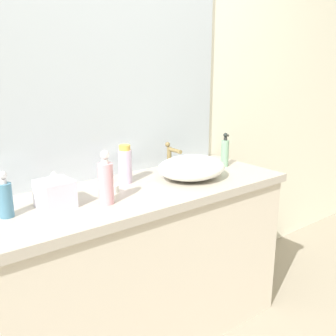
% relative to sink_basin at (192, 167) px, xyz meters
% --- Properties ---
extents(bathroom_wall_rear, '(6.00, 0.06, 2.60)m').
position_rel_sink_basin_xyz_m(bathroom_wall_rear, '(-0.40, 0.35, 0.40)').
color(bathroom_wall_rear, silver).
rests_on(bathroom_wall_rear, ground).
extents(vanity_counter, '(1.55, 0.57, 0.84)m').
position_rel_sink_basin_xyz_m(vanity_counter, '(-0.30, 0.03, -0.48)').
color(vanity_counter, beige).
rests_on(vanity_counter, ground).
extents(wall_mirror_panel, '(1.43, 0.01, 1.11)m').
position_rel_sink_basin_xyz_m(wall_mirror_panel, '(-0.30, 0.31, 0.49)').
color(wall_mirror_panel, '#B2BCC6').
rests_on(wall_mirror_panel, vanity_counter).
extents(sink_basin, '(0.37, 0.32, 0.12)m').
position_rel_sink_basin_xyz_m(sink_basin, '(0.00, 0.00, 0.00)').
color(sink_basin, white).
rests_on(sink_basin, vanity_counter).
extents(faucet, '(0.03, 0.13, 0.16)m').
position_rel_sink_basin_xyz_m(faucet, '(0.00, 0.18, 0.04)').
color(faucet, olive).
rests_on(faucet, vanity_counter).
extents(soap_dispenser, '(0.06, 0.06, 0.19)m').
position_rel_sink_basin_xyz_m(soap_dispenser, '(-0.92, 0.05, 0.02)').
color(soap_dispenser, teal).
rests_on(soap_dispenser, vanity_counter).
extents(lotion_bottle, '(0.07, 0.07, 0.23)m').
position_rel_sink_basin_xyz_m(lotion_bottle, '(-0.54, -0.06, 0.04)').
color(lotion_bottle, '#D797A3').
rests_on(lotion_bottle, vanity_counter).
extents(perfume_bottle, '(0.07, 0.07, 0.19)m').
position_rel_sink_basin_xyz_m(perfume_bottle, '(-0.31, 0.15, 0.03)').
color(perfume_bottle, '#C0ABCA').
rests_on(perfume_bottle, vanity_counter).
extents(spray_can, '(0.04, 0.04, 0.20)m').
position_rel_sink_basin_xyz_m(spray_can, '(0.32, 0.07, 0.03)').
color(spray_can, '#7BA684').
rests_on(spray_can, vanity_counter).
extents(tissue_box, '(0.15, 0.15, 0.16)m').
position_rel_sink_basin_xyz_m(tissue_box, '(-0.73, 0.03, 0.01)').
color(tissue_box, silver).
rests_on(tissue_box, vanity_counter).
extents(candle_jar, '(0.05, 0.05, 0.04)m').
position_rel_sink_basin_xyz_m(candle_jar, '(-0.44, 0.05, -0.04)').
color(candle_jar, silver).
rests_on(candle_jar, vanity_counter).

